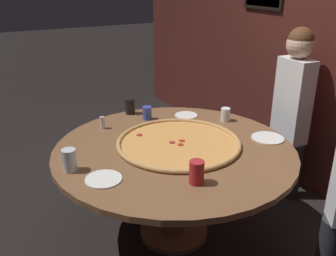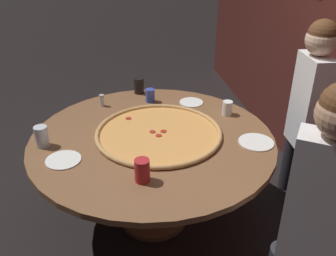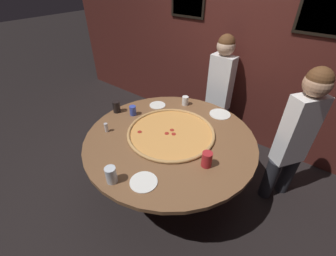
{
  "view_description": "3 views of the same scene",
  "coord_description": "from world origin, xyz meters",
  "px_view_note": "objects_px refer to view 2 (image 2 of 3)",
  "views": [
    {
      "loc": [
        2.08,
        -1.17,
        1.88
      ],
      "look_at": [
        0.02,
        -0.06,
        0.91
      ],
      "focal_mm": 40.0,
      "sensor_mm": 36.0,
      "label": 1
    },
    {
      "loc": [
        2.23,
        -0.28,
        2.05
      ],
      "look_at": [
        -0.01,
        0.11,
        0.79
      ],
      "focal_mm": 40.0,
      "sensor_mm": 36.0,
      "label": 2
    },
    {
      "loc": [
        1.07,
        -1.4,
        2.13
      ],
      "look_at": [
        -0.08,
        0.07,
        0.77
      ],
      "focal_mm": 24.0,
      "sensor_mm": 36.0,
      "label": 3
    }
  ],
  "objects_px": {
    "white_plate_beside_cup": "(191,102)",
    "white_plate_left_side": "(63,160)",
    "dining_table": "(153,151)",
    "drink_cup_beside_pizza": "(42,136)",
    "drink_cup_front_edge": "(139,86)",
    "drink_cup_centre_back": "(150,95)",
    "white_plate_right_side": "(256,142)",
    "diner_far_left": "(319,208)",
    "drink_cup_far_right": "(142,171)",
    "condiment_shaker": "(102,100)",
    "diner_far_right": "(308,106)",
    "giant_pizza": "(159,133)",
    "drink_cup_far_left": "(227,108)"
  },
  "relations": [
    {
      "from": "giant_pizza",
      "to": "white_plate_left_side",
      "type": "bearing_deg",
      "value": -71.12
    },
    {
      "from": "white_plate_right_side",
      "to": "condiment_shaker",
      "type": "relative_size",
      "value": 2.47
    },
    {
      "from": "dining_table",
      "to": "drink_cup_front_edge",
      "type": "distance_m",
      "value": 0.8
    },
    {
      "from": "drink_cup_beside_pizza",
      "to": "condiment_shaker",
      "type": "bearing_deg",
      "value": 144.11
    },
    {
      "from": "white_plate_right_side",
      "to": "diner_far_left",
      "type": "xyz_separation_m",
      "value": [
        0.79,
        -0.01,
        0.1
      ]
    },
    {
      "from": "drink_cup_beside_pizza",
      "to": "drink_cup_front_edge",
      "type": "height_order",
      "value": "drink_cup_beside_pizza"
    },
    {
      "from": "giant_pizza",
      "to": "white_plate_beside_cup",
      "type": "distance_m",
      "value": 0.59
    },
    {
      "from": "drink_cup_front_edge",
      "to": "white_plate_beside_cup",
      "type": "relative_size",
      "value": 0.7
    },
    {
      "from": "drink_cup_beside_pizza",
      "to": "drink_cup_front_edge",
      "type": "xyz_separation_m",
      "value": [
        -0.76,
        0.73,
        -0.0
      ]
    },
    {
      "from": "diner_far_right",
      "to": "drink_cup_centre_back",
      "type": "bearing_deg",
      "value": 69.59
    },
    {
      "from": "drink_cup_far_right",
      "to": "drink_cup_centre_back",
      "type": "relative_size",
      "value": 1.29
    },
    {
      "from": "white_plate_left_side",
      "to": "condiment_shaker",
      "type": "xyz_separation_m",
      "value": [
        -0.76,
        0.26,
        0.05
      ]
    },
    {
      "from": "giant_pizza",
      "to": "condiment_shaker",
      "type": "relative_size",
      "value": 9.19
    },
    {
      "from": "drink_cup_far_left",
      "to": "diner_far_left",
      "type": "distance_m",
      "value": 1.24
    },
    {
      "from": "diner_far_left",
      "to": "dining_table",
      "type": "bearing_deg",
      "value": -21.48
    },
    {
      "from": "diner_far_left",
      "to": "white_plate_right_side",
      "type": "bearing_deg",
      "value": -56.47
    },
    {
      "from": "white_plate_beside_cup",
      "to": "condiment_shaker",
      "type": "distance_m",
      "value": 0.73
    },
    {
      "from": "white_plate_beside_cup",
      "to": "white_plate_left_side",
      "type": "bearing_deg",
      "value": -54.89
    },
    {
      "from": "drink_cup_front_edge",
      "to": "white_plate_right_side",
      "type": "relative_size",
      "value": 0.57
    },
    {
      "from": "giant_pizza",
      "to": "drink_cup_far_right",
      "type": "distance_m",
      "value": 0.54
    },
    {
      "from": "drink_cup_centre_back",
      "to": "white_plate_beside_cup",
      "type": "height_order",
      "value": "drink_cup_centre_back"
    },
    {
      "from": "drink_cup_beside_pizza",
      "to": "condiment_shaker",
      "type": "xyz_separation_m",
      "value": [
        -0.56,
        0.4,
        -0.02
      ]
    },
    {
      "from": "white_plate_left_side",
      "to": "dining_table",
      "type": "bearing_deg",
      "value": 108.07
    },
    {
      "from": "dining_table",
      "to": "white_plate_right_side",
      "type": "bearing_deg",
      "value": 73.9
    },
    {
      "from": "diner_far_left",
      "to": "drink_cup_far_right",
      "type": "bearing_deg",
      "value": 1.97
    },
    {
      "from": "drink_cup_beside_pizza",
      "to": "white_plate_left_side",
      "type": "height_order",
      "value": "drink_cup_beside_pizza"
    },
    {
      "from": "drink_cup_centre_back",
      "to": "condiment_shaker",
      "type": "height_order",
      "value": "drink_cup_centre_back"
    },
    {
      "from": "drink_cup_beside_pizza",
      "to": "diner_far_left",
      "type": "xyz_separation_m",
      "value": [
        1.0,
        1.41,
        0.03
      ]
    },
    {
      "from": "dining_table",
      "to": "diner_far_left",
      "type": "relative_size",
      "value": 1.14
    },
    {
      "from": "drink_cup_centre_back",
      "to": "drink_cup_far_right",
      "type": "bearing_deg",
      "value": -9.99
    },
    {
      "from": "drink_cup_centre_back",
      "to": "white_plate_left_side",
      "type": "height_order",
      "value": "drink_cup_centre_back"
    },
    {
      "from": "white_plate_right_side",
      "to": "diner_far_right",
      "type": "bearing_deg",
      "value": 118.33
    },
    {
      "from": "drink_cup_front_edge",
      "to": "diner_far_right",
      "type": "height_order",
      "value": "diner_far_right"
    },
    {
      "from": "drink_cup_beside_pizza",
      "to": "white_plate_right_side",
      "type": "xyz_separation_m",
      "value": [
        0.21,
        1.42,
        -0.07
      ]
    },
    {
      "from": "white_plate_left_side",
      "to": "diner_far_left",
      "type": "height_order",
      "value": "diner_far_left"
    },
    {
      "from": "dining_table",
      "to": "white_plate_right_side",
      "type": "relative_size",
      "value": 7.09
    },
    {
      "from": "diner_far_right",
      "to": "white_plate_left_side",
      "type": "bearing_deg",
      "value": 102.34
    },
    {
      "from": "drink_cup_front_edge",
      "to": "diner_far_right",
      "type": "relative_size",
      "value": 0.09
    },
    {
      "from": "drink_cup_beside_pizza",
      "to": "white_plate_beside_cup",
      "type": "bearing_deg",
      "value": 113.38
    },
    {
      "from": "drink_cup_far_right",
      "to": "drink_cup_front_edge",
      "type": "distance_m",
      "value": 1.27
    },
    {
      "from": "dining_table",
      "to": "drink_cup_beside_pizza",
      "type": "xyz_separation_m",
      "value": [
        -0.01,
        -0.73,
        0.19
      ]
    },
    {
      "from": "drink_cup_far_right",
      "to": "drink_cup_far_left",
      "type": "bearing_deg",
      "value": 134.5
    },
    {
      "from": "white_plate_left_side",
      "to": "diner_far_right",
      "type": "xyz_separation_m",
      "value": [
        -0.27,
        1.78,
        0.1
      ]
    },
    {
      "from": "drink_cup_front_edge",
      "to": "white_plate_left_side",
      "type": "height_order",
      "value": "drink_cup_front_edge"
    },
    {
      "from": "condiment_shaker",
      "to": "diner_far_right",
      "type": "height_order",
      "value": "diner_far_right"
    },
    {
      "from": "drink_cup_centre_back",
      "to": "drink_cup_beside_pizza",
      "type": "bearing_deg",
      "value": -54.37
    },
    {
      "from": "giant_pizza",
      "to": "condiment_shaker",
      "type": "bearing_deg",
      "value": -144.99
    },
    {
      "from": "giant_pizza",
      "to": "drink_cup_centre_back",
      "type": "height_order",
      "value": "drink_cup_centre_back"
    },
    {
      "from": "diner_far_left",
      "to": "giant_pizza",
      "type": "bearing_deg",
      "value": -24.16
    },
    {
      "from": "diner_far_right",
      "to": "condiment_shaker",
      "type": "bearing_deg",
      "value": 75.88
    }
  ]
}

